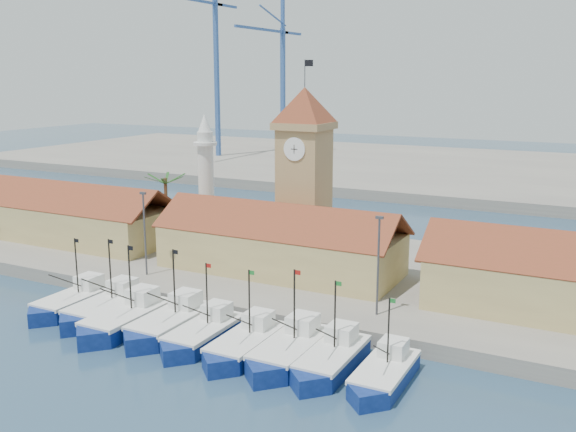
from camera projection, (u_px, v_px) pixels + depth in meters
The scene contains 20 objects.
ground at pixel (168, 350), 53.45m from camera, with size 400.00×400.00×0.00m, color navy.
quay at pixel (296, 267), 74.16m from camera, with size 140.00×32.00×1.50m, color gray.
terminal at pixel (461, 171), 148.87m from camera, with size 240.00×80.00×2.00m, color gray.
boat_0 at pixel (72, 303), 62.37m from camera, with size 3.60×9.87×7.47m.
boat_1 at pixel (105, 309), 60.51m from camera, with size 3.80×10.42×7.88m.
boat_2 at pixel (125, 321), 57.63m from camera, with size 3.89×10.65×8.06m.
boat_3 at pixel (169, 325), 56.71m from camera, with size 3.84×10.52×7.96m.
boat_4 at pixel (202, 335), 54.56m from camera, with size 3.54×9.71×7.34m.
boat_5 at pixel (244, 346), 52.44m from camera, with size 3.57×9.79×7.41m.
boat_6 at pixel (289, 352), 51.11m from camera, with size 3.80×10.40×7.87m.
boat_7 at pixel (330, 361), 49.63m from camera, with size 3.59×9.83×7.44m.
boat_8 at pixel (383, 376), 47.27m from camera, with size 3.33×9.11×6.89m.
hall_left at pixel (65, 219), 84.28m from camera, with size 31.20×10.13×7.61m.
hall_center at pixel (280, 248), 69.99m from camera, with size 27.04×10.13×7.61m.
clock_tower at pixel (304, 169), 73.51m from camera, with size 5.80×5.80×22.70m.
minaret at pixel (206, 177), 82.42m from camera, with size 3.00×3.00×16.30m.
palm_tree at pixel (166, 203), 83.66m from camera, with size 5.60×5.03×8.39m.
lamp_posts at pixel (246, 243), 62.29m from camera, with size 80.70×0.25×9.03m.
crane_blue_far at pixel (212, 53), 161.99m from camera, with size 1.00×37.53×46.32m.
crane_blue_near at pixel (280, 71), 161.40m from camera, with size 1.00×32.56×39.31m.
Camera 1 is at (31.67, -39.78, 22.30)m, focal length 40.00 mm.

